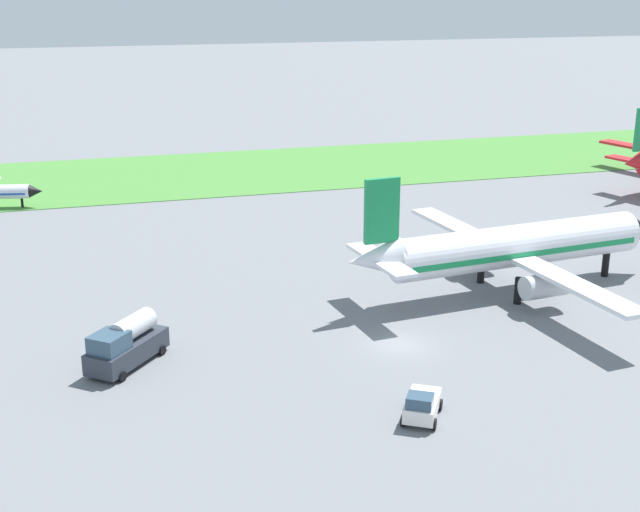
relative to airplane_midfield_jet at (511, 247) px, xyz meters
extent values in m
plane|color=slate|center=(-12.79, -7.86, -3.86)|extent=(600.00, 600.00, 0.00)
cube|color=#478438|center=(-12.79, 52.82, -3.82)|extent=(360.00, 28.00, 0.08)
cylinder|color=white|center=(0.59, 0.07, 0.08)|extent=(22.94, 5.94, 3.47)
cone|color=black|center=(13.12, 1.45, 0.08)|extent=(3.51, 3.72, 3.40)
cone|color=white|center=(-12.56, -1.39, 0.51)|extent=(4.73, 3.59, 3.12)
cube|color=#198C4C|center=(0.59, 0.07, -0.18)|extent=(21.69, 5.87, 0.49)
cube|color=white|center=(-0.87, 7.51, -0.53)|extent=(3.86, 15.28, 0.35)
cube|color=white|center=(0.80, -7.52, -0.53)|extent=(3.86, 15.28, 0.35)
cylinder|color=#B7BABF|center=(-0.57, 4.81, -1.77)|extent=(3.97, 2.31, 1.91)
cylinder|color=#B7BABF|center=(0.50, -4.82, -1.77)|extent=(3.97, 2.31, 1.91)
cube|color=#198C4C|center=(-11.94, -1.32, 4.33)|extent=(2.87, 0.73, 5.04)
cube|color=white|center=(-12.18, 0.87, 0.43)|extent=(2.36, 4.59, 0.28)
cube|color=white|center=(-11.70, -3.51, 0.43)|extent=(2.36, 4.59, 0.28)
cylinder|color=black|center=(9.99, 1.11, -2.76)|extent=(0.62, 0.62, 2.21)
cylinder|color=black|center=(-1.27, 2.60, -2.76)|extent=(0.62, 0.62, 2.21)
cylinder|color=black|center=(-0.67, -2.81, -2.76)|extent=(0.62, 0.62, 2.21)
cone|color=black|center=(-38.74, 39.94, -1.92)|extent=(1.91, 1.88, 1.59)
cylinder|color=black|center=(-40.32, 40.27, -3.29)|extent=(0.29, 0.29, 1.13)
cone|color=red|center=(29.62, 24.83, 0.54)|extent=(5.15, 4.27, 3.14)
cube|color=red|center=(29.59, 27.13, 0.45)|extent=(3.09, 4.80, 0.28)
cube|color=#2D333D|center=(-31.72, -5.89, -2.81)|extent=(6.03, 6.51, 1.40)
cylinder|color=silver|center=(-31.21, -5.29, -1.34)|extent=(3.48, 3.72, 1.54)
cube|color=#334C60|center=(-32.89, -7.28, -1.51)|extent=(3.05, 3.09, 1.20)
cylinder|color=black|center=(-32.27, -8.40, -3.51)|extent=(0.64, 0.70, 0.70)
cylinder|color=black|center=(-34.10, -6.85, -3.51)|extent=(0.64, 0.70, 0.70)
cylinder|color=black|center=(-29.33, -4.93, -3.51)|extent=(0.64, 0.70, 0.70)
cylinder|color=black|center=(-31.16, -3.37, -3.51)|extent=(0.64, 0.70, 0.70)
cube|color=white|center=(-15.38, -18.30, -3.06)|extent=(3.42, 4.01, 0.90)
cube|color=#334C60|center=(-15.91, -19.15, -2.26)|extent=(1.97, 1.90, 0.70)
cylinder|color=black|center=(-15.28, -19.84, -3.51)|extent=(0.58, 0.73, 0.70)
cylinder|color=black|center=(-16.81, -18.90, -3.51)|extent=(0.58, 0.73, 0.70)
cylinder|color=black|center=(-13.96, -17.69, -3.51)|extent=(0.58, 0.73, 0.70)
cylinder|color=black|center=(-15.49, -16.75, -3.51)|extent=(0.58, 0.73, 0.70)
camera|label=1|loc=(-33.93, -60.68, 21.11)|focal=48.23mm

